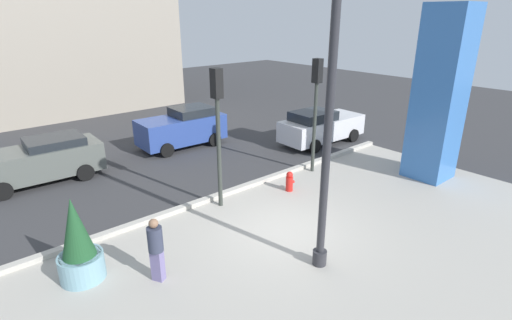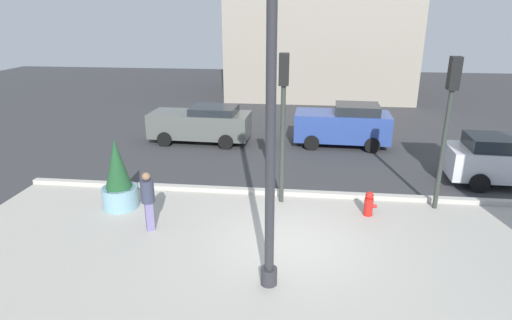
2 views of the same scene
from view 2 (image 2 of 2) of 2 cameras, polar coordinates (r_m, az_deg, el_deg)
ground_plane at (r=14.87m, az=5.32°, el=-3.32°), size 60.00×60.00×0.00m
plaza_pavement at (r=9.60m, az=4.27°, el=-17.07°), size 18.00×10.00×0.02m
curb_strip at (r=14.03m, az=5.23°, el=-4.38°), size 18.00×0.24×0.16m
lamp_post at (r=8.33m, az=1.94°, el=3.60°), size 0.44×0.44×7.04m
potted_plant_mid_plaza at (r=13.47m, az=-17.74°, el=-2.45°), size 1.06×1.06×2.16m
fire_hydrant at (r=12.96m, az=14.70°, el=-5.63°), size 0.36×0.26×0.75m
traffic_light_far_side at (r=13.31m, az=24.14°, el=6.10°), size 0.28×0.42×4.50m
traffic_light_corner at (r=12.64m, az=3.62°, el=7.21°), size 0.28×0.42×4.54m
car_far_lane at (r=19.60m, az=-7.22°, el=4.81°), size 4.50×2.14×1.65m
car_curb_east at (r=19.30m, az=11.49°, el=4.59°), size 4.14×2.11×1.85m
pedestrian_crossing at (r=11.90m, az=-14.09°, el=-4.95°), size 0.49×0.49×1.66m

